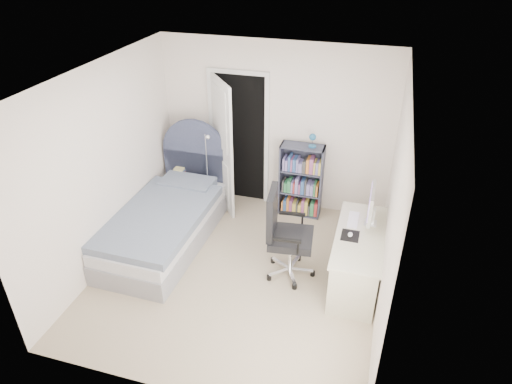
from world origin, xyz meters
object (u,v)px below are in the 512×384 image
(bed, at_px, (168,219))
(bookcase, at_px, (301,183))
(floor_lamp, at_px, (209,180))
(office_chair, at_px, (283,230))
(desk, at_px, (358,255))
(nightstand, at_px, (184,179))

(bed, distance_m, bookcase, 2.00)
(floor_lamp, xyz_separation_m, office_chair, (1.41, -1.13, 0.13))
(floor_lamp, xyz_separation_m, desk, (2.30, -1.02, -0.14))
(bed, xyz_separation_m, office_chair, (1.68, -0.27, 0.33))
(floor_lamp, height_order, desk, floor_lamp)
(nightstand, height_order, desk, desk)
(desk, relative_size, office_chair, 1.19)
(desk, distance_m, office_chair, 0.94)
(nightstand, xyz_separation_m, office_chair, (1.88, -1.26, 0.25))
(office_chair, bearing_deg, bed, 170.80)
(bed, bearing_deg, desk, -3.50)
(floor_lamp, bearing_deg, desk, -23.84)
(bed, relative_size, nightstand, 3.79)
(bookcase, relative_size, desk, 0.94)
(nightstand, bearing_deg, floor_lamp, -15.16)
(bed, distance_m, desk, 2.58)
(bed, xyz_separation_m, nightstand, (-0.20, 0.99, 0.08))
(desk, bearing_deg, bookcase, 125.94)
(floor_lamp, height_order, bookcase, bookcase)
(office_chair, bearing_deg, bookcase, 92.32)
(bed, bearing_deg, bookcase, 35.51)
(bookcase, height_order, office_chair, bookcase)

